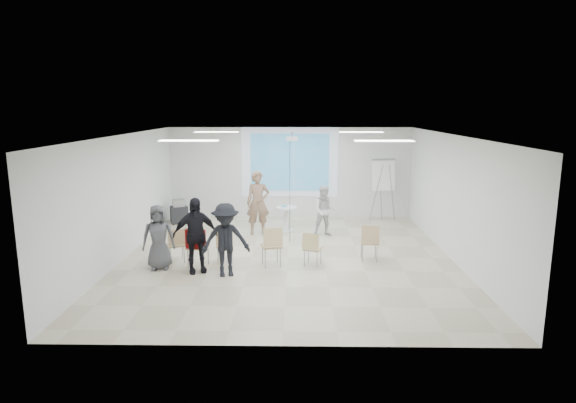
{
  "coord_description": "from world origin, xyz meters",
  "views": [
    {
      "loc": [
        0.2,
        -11.39,
        3.65
      ],
      "look_at": [
        0.0,
        0.8,
        1.25
      ],
      "focal_mm": 30.0,
      "sensor_mm": 36.0,
      "label": 1
    }
  ],
  "objects_px": {
    "laptop": "(225,243)",
    "flipchart_easel": "(383,175)",
    "chair_far_left": "(176,242)",
    "chair_left_inner": "(225,243)",
    "audience_left": "(195,230)",
    "av_cart": "(179,212)",
    "chair_right_far": "(370,240)",
    "chair_left_mid": "(197,244)",
    "player_left": "(258,199)",
    "player_right": "(325,208)",
    "audience_outer": "(158,233)",
    "chair_right_inner": "(312,246)",
    "pedestal_table": "(286,218)",
    "audience_mid": "(226,235)",
    "chair_center": "(272,243)"
  },
  "relations": [
    {
      "from": "chair_left_mid",
      "to": "laptop",
      "type": "height_order",
      "value": "chair_left_mid"
    },
    {
      "from": "audience_left",
      "to": "chair_left_mid",
      "type": "bearing_deg",
      "value": 76.5
    },
    {
      "from": "audience_mid",
      "to": "player_left",
      "type": "bearing_deg",
      "value": 68.81
    },
    {
      "from": "chair_far_left",
      "to": "chair_left_inner",
      "type": "bearing_deg",
      "value": -22.15
    },
    {
      "from": "chair_left_inner",
      "to": "chair_far_left",
      "type": "bearing_deg",
      "value": 170.33
    },
    {
      "from": "chair_right_far",
      "to": "audience_left",
      "type": "bearing_deg",
      "value": -165.06
    },
    {
      "from": "player_right",
      "to": "chair_far_left",
      "type": "bearing_deg",
      "value": -145.32
    },
    {
      "from": "player_left",
      "to": "chair_right_far",
      "type": "bearing_deg",
      "value": -49.76
    },
    {
      "from": "chair_left_inner",
      "to": "chair_right_far",
      "type": "height_order",
      "value": "chair_right_far"
    },
    {
      "from": "chair_left_mid",
      "to": "chair_right_inner",
      "type": "relative_size",
      "value": 1.18
    },
    {
      "from": "player_left",
      "to": "av_cart",
      "type": "height_order",
      "value": "player_left"
    },
    {
      "from": "audience_outer",
      "to": "audience_left",
      "type": "bearing_deg",
      "value": -25.58
    },
    {
      "from": "player_right",
      "to": "chair_center",
      "type": "bearing_deg",
      "value": -116.35
    },
    {
      "from": "pedestal_table",
      "to": "chair_right_inner",
      "type": "distance_m",
      "value": 3.26
    },
    {
      "from": "player_right",
      "to": "av_cart",
      "type": "distance_m",
      "value": 4.8
    },
    {
      "from": "chair_far_left",
      "to": "chair_left_inner",
      "type": "xyz_separation_m",
      "value": [
        1.15,
        -0.03,
        0.01
      ]
    },
    {
      "from": "audience_outer",
      "to": "av_cart",
      "type": "bearing_deg",
      "value": 85.74
    },
    {
      "from": "chair_right_inner",
      "to": "flipchart_easel",
      "type": "height_order",
      "value": "flipchart_easel"
    },
    {
      "from": "pedestal_table",
      "to": "audience_left",
      "type": "height_order",
      "value": "audience_left"
    },
    {
      "from": "player_left",
      "to": "chair_right_inner",
      "type": "distance_m",
      "value": 3.3
    },
    {
      "from": "pedestal_table",
      "to": "chair_right_inner",
      "type": "xyz_separation_m",
      "value": [
        0.65,
        -3.2,
        0.06
      ]
    },
    {
      "from": "chair_right_far",
      "to": "av_cart",
      "type": "height_order",
      "value": "chair_right_far"
    },
    {
      "from": "chair_left_inner",
      "to": "laptop",
      "type": "xyz_separation_m",
      "value": [
        -0.01,
        0.09,
        -0.05
      ]
    },
    {
      "from": "player_right",
      "to": "chair_far_left",
      "type": "relative_size",
      "value": 1.92
    },
    {
      "from": "chair_right_inner",
      "to": "flipchart_easel",
      "type": "xyz_separation_m",
      "value": [
        2.44,
        4.63,
        1.01
      ]
    },
    {
      "from": "audience_left",
      "to": "audience_outer",
      "type": "distance_m",
      "value": 0.92
    },
    {
      "from": "laptop",
      "to": "flipchart_easel",
      "type": "relative_size",
      "value": 0.15
    },
    {
      "from": "laptop",
      "to": "chair_left_mid",
      "type": "bearing_deg",
      "value": 28.55
    },
    {
      "from": "chair_left_inner",
      "to": "chair_right_inner",
      "type": "distance_m",
      "value": 2.06
    },
    {
      "from": "chair_far_left",
      "to": "audience_mid",
      "type": "xyz_separation_m",
      "value": [
        1.31,
        -0.88,
        0.42
      ]
    },
    {
      "from": "pedestal_table",
      "to": "chair_right_far",
      "type": "xyz_separation_m",
      "value": [
        2.05,
        -2.78,
        0.11
      ]
    },
    {
      "from": "chair_far_left",
      "to": "laptop",
      "type": "xyz_separation_m",
      "value": [
        1.14,
        0.06,
        -0.04
      ]
    },
    {
      "from": "chair_left_inner",
      "to": "laptop",
      "type": "bearing_deg",
      "value": 88.24
    },
    {
      "from": "player_left",
      "to": "player_right",
      "type": "distance_m",
      "value": 1.95
    },
    {
      "from": "chair_left_inner",
      "to": "flipchart_easel",
      "type": "height_order",
      "value": "flipchart_easel"
    },
    {
      "from": "player_right",
      "to": "pedestal_table",
      "type": "bearing_deg",
      "value": 158.68
    },
    {
      "from": "laptop",
      "to": "audience_mid",
      "type": "relative_size",
      "value": 0.17
    },
    {
      "from": "pedestal_table",
      "to": "chair_left_inner",
      "type": "relative_size",
      "value": 0.9
    },
    {
      "from": "chair_far_left",
      "to": "chair_right_far",
      "type": "distance_m",
      "value": 4.61
    },
    {
      "from": "player_right",
      "to": "chair_far_left",
      "type": "xyz_separation_m",
      "value": [
        -3.66,
        -2.54,
        -0.31
      ]
    },
    {
      "from": "chair_center",
      "to": "flipchart_easel",
      "type": "distance_m",
      "value": 5.82
    },
    {
      "from": "pedestal_table",
      "to": "flipchart_easel",
      "type": "height_order",
      "value": "flipchart_easel"
    },
    {
      "from": "player_left",
      "to": "chair_far_left",
      "type": "height_order",
      "value": "player_left"
    },
    {
      "from": "chair_left_mid",
      "to": "audience_outer",
      "type": "xyz_separation_m",
      "value": [
        -0.85,
        -0.06,
        0.26
      ]
    },
    {
      "from": "chair_far_left",
      "to": "flipchart_easel",
      "type": "xyz_separation_m",
      "value": [
        5.64,
        4.41,
        1.0
      ]
    },
    {
      "from": "chair_far_left",
      "to": "audience_left",
      "type": "height_order",
      "value": "audience_left"
    },
    {
      "from": "audience_left",
      "to": "av_cart",
      "type": "xyz_separation_m",
      "value": [
        -1.49,
        4.6,
        -0.62
      ]
    },
    {
      "from": "chair_left_inner",
      "to": "laptop",
      "type": "distance_m",
      "value": 0.1
    },
    {
      "from": "av_cart",
      "to": "chair_left_mid",
      "type": "bearing_deg",
      "value": -94.25
    },
    {
      "from": "chair_left_mid",
      "to": "audience_left",
      "type": "relative_size",
      "value": 0.49
    }
  ]
}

